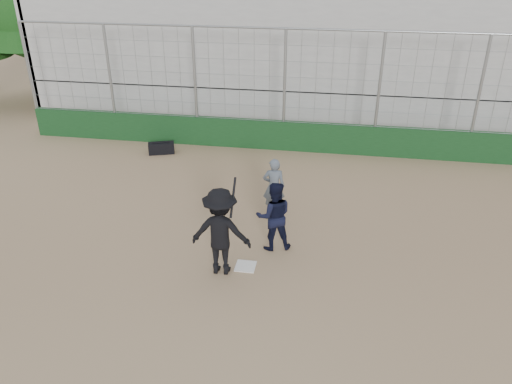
% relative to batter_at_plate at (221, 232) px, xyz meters
% --- Properties ---
extents(ground, '(90.00, 90.00, 0.00)m').
position_rel_batter_at_plate_xyz_m(ground, '(0.48, 0.22, -0.99)').
color(ground, brown).
rests_on(ground, ground).
extents(home_plate, '(0.44, 0.44, 0.02)m').
position_rel_batter_at_plate_xyz_m(home_plate, '(0.48, 0.22, -0.97)').
color(home_plate, white).
rests_on(home_plate, ground).
extents(backstop, '(18.10, 0.25, 4.04)m').
position_rel_batter_at_plate_xyz_m(backstop, '(0.48, 7.22, -0.03)').
color(backstop, '#113517').
rests_on(backstop, ground).
extents(bleachers, '(20.25, 6.70, 6.98)m').
position_rel_batter_at_plate_xyz_m(bleachers, '(0.48, 12.17, 1.94)').
color(bleachers, '#9F9F9F').
rests_on(bleachers, ground).
extents(batter_at_plate, '(1.28, 0.81, 2.10)m').
position_rel_batter_at_plate_xyz_m(batter_at_plate, '(0.00, 0.00, 0.00)').
color(batter_at_plate, black).
rests_on(batter_at_plate, ground).
extents(catcher_crouched, '(0.98, 0.85, 1.15)m').
position_rel_batter_at_plate_xyz_m(catcher_crouched, '(0.99, 1.05, -0.41)').
color(catcher_crouched, black).
rests_on(catcher_crouched, ground).
extents(umpire, '(0.62, 0.45, 1.41)m').
position_rel_batter_at_plate_xyz_m(umpire, '(0.76, 2.69, -0.28)').
color(umpire, '#545E6A').
rests_on(umpire, ground).
extents(equipment_bag, '(0.92, 0.62, 0.40)m').
position_rel_batter_at_plate_xyz_m(equipment_bag, '(-3.52, 6.19, -0.80)').
color(equipment_bag, black).
rests_on(equipment_bag, ground).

